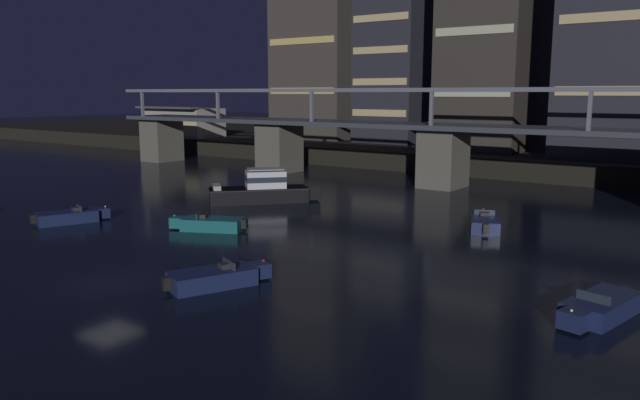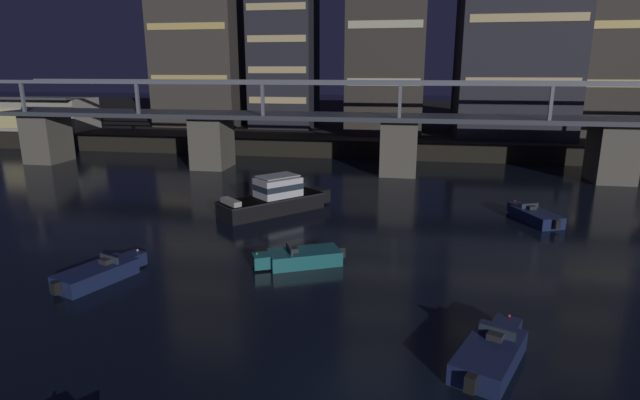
# 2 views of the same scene
# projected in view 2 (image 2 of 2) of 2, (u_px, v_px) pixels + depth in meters

# --- Properties ---
(ground_plane) EXTENTS (400.00, 400.00, 0.00)m
(ground_plane) POSITION_uv_depth(u_px,v_px,m) (363.00, 396.00, 16.85)
(ground_plane) COLOR black
(far_riverbank) EXTENTS (240.00, 80.00, 2.20)m
(far_riverbank) POSITION_uv_depth(u_px,v_px,m) (406.00, 119.00, 97.99)
(far_riverbank) COLOR black
(far_riverbank) RESTS_ON ground
(river_bridge) EXTENTS (86.54, 6.40, 9.38)m
(river_bridge) POSITION_uv_depth(u_px,v_px,m) (399.00, 135.00, 51.50)
(river_bridge) COLOR #605B51
(river_bridge) RESTS_ON ground
(tower_west_low) EXTENTS (12.42, 9.15, 35.70)m
(tower_west_low) POSITION_uv_depth(u_px,v_px,m) (197.00, 2.00, 73.62)
(tower_west_low) COLOR #423D38
(tower_west_low) RESTS_ON far_riverbank
(tower_west_tall) EXTENTS (8.89, 8.51, 21.06)m
(tower_west_tall) POSITION_uv_depth(u_px,v_px,m) (284.00, 54.00, 72.99)
(tower_west_tall) COLOR #282833
(tower_west_tall) RESTS_ON far_riverbank
(tower_central) EXTENTS (9.75, 13.38, 34.34)m
(tower_central) POSITION_uv_depth(u_px,v_px,m) (389.00, 0.00, 66.14)
(tower_central) COLOR #38332D
(tower_central) RESTS_ON far_riverbank
(tower_east_low) EXTENTS (11.43, 13.78, 33.82)m
(tower_east_low) POSITION_uv_depth(u_px,v_px,m) (603.00, 0.00, 64.16)
(tower_east_low) COLOR #38332D
(tower_east_low) RESTS_ON far_riverbank
(waterfront_pavilion) EXTENTS (12.40, 7.40, 4.70)m
(waterfront_pavilion) POSITION_uv_depth(u_px,v_px,m) (48.00, 114.00, 71.15)
(waterfront_pavilion) COLOR #B2AD9E
(waterfront_pavilion) RESTS_ON far_riverbank
(cabin_cruiser_near_left) EXTENTS (7.67, 8.14, 2.79)m
(cabin_cruiser_near_left) POSITION_uv_depth(u_px,v_px,m) (275.00, 198.00, 38.30)
(cabin_cruiser_near_left) COLOR black
(cabin_cruiser_near_left) RESTS_ON ground
(speedboat_near_center) EXTENTS (3.05, 5.10, 1.16)m
(speedboat_near_center) POSITION_uv_depth(u_px,v_px,m) (100.00, 273.00, 25.96)
(speedboat_near_center) COLOR #19234C
(speedboat_near_center) RESTS_ON ground
(speedboat_near_right) EXTENTS (3.21, 5.03, 1.16)m
(speedboat_near_right) POSITION_uv_depth(u_px,v_px,m) (491.00, 353.00, 18.63)
(speedboat_near_right) COLOR #19234C
(speedboat_near_right) RESTS_ON ground
(speedboat_mid_center) EXTENTS (4.97, 3.34, 1.16)m
(speedboat_mid_center) POSITION_uv_depth(u_px,v_px,m) (301.00, 257.00, 28.08)
(speedboat_mid_center) COLOR #196066
(speedboat_mid_center) RESTS_ON ground
(speedboat_far_left) EXTENTS (3.19, 5.04, 1.16)m
(speedboat_far_left) POSITION_uv_depth(u_px,v_px,m) (534.00, 216.00, 36.04)
(speedboat_far_left) COLOR #19234C
(speedboat_far_left) RESTS_ON ground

